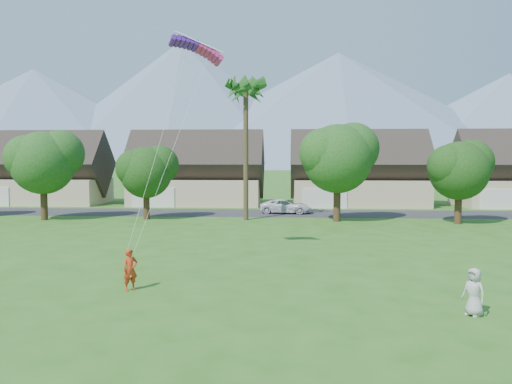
# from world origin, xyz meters

# --- Properties ---
(ground) EXTENTS (500.00, 500.00, 0.00)m
(ground) POSITION_xyz_m (0.00, 0.00, 0.00)
(ground) COLOR #2D6019
(ground) RESTS_ON ground
(street) EXTENTS (90.00, 7.00, 0.01)m
(street) POSITION_xyz_m (0.00, 34.00, 0.01)
(street) COLOR #2D2D30
(street) RESTS_ON ground
(kite_flyer) EXTENTS (0.76, 0.74, 1.76)m
(kite_flyer) POSITION_xyz_m (-4.97, 4.70, 0.88)
(kite_flyer) COLOR red
(kite_flyer) RESTS_ON ground
(watcher) EXTENTS (0.93, 0.99, 1.71)m
(watcher) POSITION_xyz_m (8.16, 2.11, 0.85)
(watcher) COLOR #B3B2AE
(watcher) RESTS_ON ground
(parked_car) EXTENTS (5.28, 2.86, 1.41)m
(parked_car) POSITION_xyz_m (1.56, 34.00, 0.70)
(parked_car) COLOR white
(parked_car) RESTS_ON ground
(mountain_ridge) EXTENTS (540.00, 240.00, 70.00)m
(mountain_ridge) POSITION_xyz_m (10.40, 260.00, 29.07)
(mountain_ridge) COLOR slate
(mountain_ridge) RESTS_ON ground
(houses_row) EXTENTS (72.75, 8.19, 8.86)m
(houses_row) POSITION_xyz_m (0.49, 42.99, 3.44)
(houses_row) COLOR beige
(houses_row) RESTS_ON ground
(tree_row) EXTENTS (62.27, 6.67, 8.45)m
(tree_row) POSITION_xyz_m (-1.14, 27.92, 4.89)
(tree_row) COLOR #47301C
(tree_row) RESTS_ON ground
(fan_palm) EXTENTS (3.00, 3.00, 13.80)m
(fan_palm) POSITION_xyz_m (-2.00, 28.50, 11.80)
(fan_palm) COLOR #4C3D26
(fan_palm) RESTS_ON ground
(parafoil_kite) EXTENTS (3.07, 1.41, 0.50)m
(parafoil_kite) POSITION_xyz_m (-3.15, 10.89, 11.39)
(parafoil_kite) COLOR #5617AC
(parafoil_kite) RESTS_ON ground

